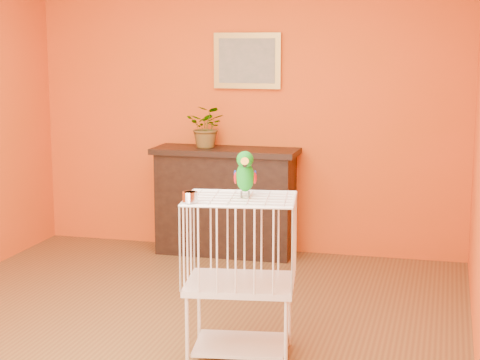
# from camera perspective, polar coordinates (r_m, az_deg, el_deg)

# --- Properties ---
(ground) EXTENTS (4.50, 4.50, 0.00)m
(ground) POSITION_cam_1_polar(r_m,az_deg,el_deg) (5.52, -5.26, -10.61)
(ground) COLOR brown
(ground) RESTS_ON ground
(room_shell) EXTENTS (4.50, 4.50, 4.50)m
(room_shell) POSITION_cam_1_polar(r_m,az_deg,el_deg) (5.19, -5.53, 6.02)
(room_shell) COLOR #E54F15
(room_shell) RESTS_ON ground
(console_cabinet) EXTENTS (1.31, 0.47, 0.97)m
(console_cabinet) POSITION_cam_1_polar(r_m,az_deg,el_deg) (7.29, -1.05, -1.52)
(console_cabinet) COLOR black
(console_cabinet) RESTS_ON ground
(potted_plant) EXTENTS (0.37, 0.40, 0.30)m
(potted_plant) POSITION_cam_1_polar(r_m,az_deg,el_deg) (7.25, -2.32, 3.48)
(potted_plant) COLOR #26722D
(potted_plant) RESTS_ON console_cabinet
(framed_picture) EXTENTS (0.62, 0.04, 0.50)m
(framed_picture) POSITION_cam_1_polar(r_m,az_deg,el_deg) (7.30, 0.51, 8.48)
(framed_picture) COLOR #B89441
(framed_picture) RESTS_ON room_shell
(birdcage) EXTENTS (0.72, 0.59, 1.00)m
(birdcage) POSITION_cam_1_polar(r_m,az_deg,el_deg) (4.90, 0.02, -6.82)
(birdcage) COLOR white
(birdcage) RESTS_ON ground
(feed_cup) EXTENTS (0.09, 0.09, 0.06)m
(feed_cup) POSITION_cam_1_polar(r_m,az_deg,el_deg) (4.64, -3.57, -1.22)
(feed_cup) COLOR silver
(feed_cup) RESTS_ON birdcage
(parrot) EXTENTS (0.15, 0.26, 0.29)m
(parrot) POSITION_cam_1_polar(r_m,az_deg,el_deg) (4.78, 0.37, 0.47)
(parrot) COLOR #59544C
(parrot) RESTS_ON birdcage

